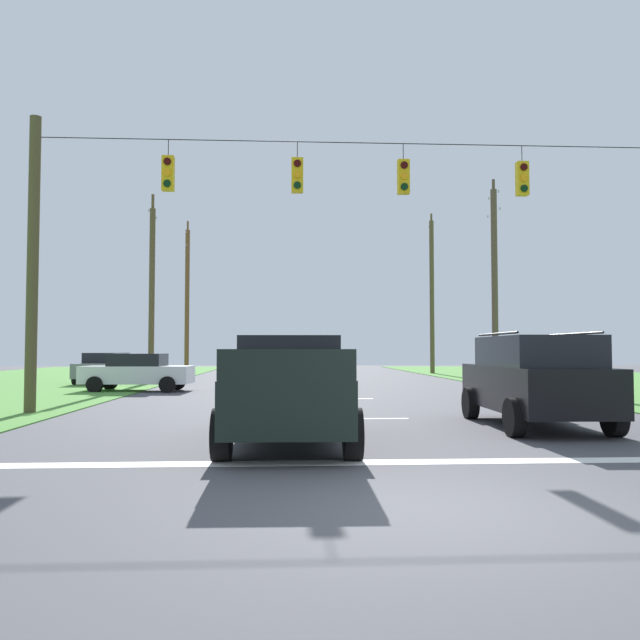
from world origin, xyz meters
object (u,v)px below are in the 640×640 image
(pickup_truck, at_px, (289,389))
(utility_pole_far_right, at_px, (432,295))
(suv_black, at_px, (534,378))
(distant_car_oncoming, at_px, (106,368))
(utility_pole_mid_right, at_px, (495,281))
(overhead_signal_span, at_px, (351,249))
(utility_pole_mid_left, at_px, (152,292))
(utility_pole_far_left, at_px, (187,298))
(distant_car_crossing_white, at_px, (138,372))

(pickup_truck, distance_m, utility_pole_far_right, 34.19)
(suv_black, height_order, distant_car_oncoming, suv_black)
(distant_car_oncoming, xyz_separation_m, utility_pole_far_right, (19.08, 11.93, 4.70))
(suv_black, distance_m, utility_pole_mid_right, 18.75)
(overhead_signal_span, distance_m, utility_pole_mid_left, 16.75)
(overhead_signal_span, xyz_separation_m, utility_pole_mid_left, (-8.37, 14.51, 0.08))
(pickup_truck, distance_m, suv_black, 5.74)
(suv_black, xyz_separation_m, utility_pole_far_left, (-12.25, 30.82, 4.18))
(distant_car_crossing_white, distance_m, distant_car_oncoming, 6.54)
(utility_pole_mid_left, bearing_deg, pickup_truck, -71.65)
(pickup_truck, height_order, utility_pole_far_left, utility_pole_far_left)
(utility_pole_mid_right, height_order, utility_pole_mid_left, utility_pole_mid_right)
(utility_pole_mid_left, bearing_deg, utility_pole_far_right, 36.01)
(utility_pole_far_right, distance_m, utility_pole_far_left, 17.06)
(utility_pole_mid_left, height_order, utility_pole_far_left, utility_pole_far_left)
(overhead_signal_span, xyz_separation_m, utility_pole_mid_right, (8.69, 14.03, 0.68))
(utility_pole_far_left, bearing_deg, utility_pole_mid_right, -37.44)
(utility_pole_far_left, bearing_deg, distant_car_oncoming, -99.29)
(suv_black, bearing_deg, utility_pole_far_left, 111.67)
(distant_car_crossing_white, relative_size, utility_pole_far_left, 0.41)
(overhead_signal_span, distance_m, utility_pole_far_right, 28.09)
(utility_pole_far_right, bearing_deg, suv_black, -99.00)
(utility_pole_mid_right, relative_size, utility_pole_far_left, 0.97)
(utility_pole_far_right, xyz_separation_m, utility_pole_mid_left, (-16.84, -12.24, -0.97))
(distant_car_crossing_white, bearing_deg, distant_car_oncoming, 116.03)
(distant_car_crossing_white, height_order, distant_car_oncoming, same)
(distant_car_oncoming, distance_m, utility_pole_far_right, 22.99)
(utility_pole_mid_left, bearing_deg, overhead_signal_span, -60.03)
(pickup_truck, distance_m, utility_pole_mid_left, 21.45)
(distant_car_oncoming, height_order, utility_pole_far_left, utility_pole_far_left)
(suv_black, bearing_deg, utility_pole_mid_left, 123.64)
(suv_black, xyz_separation_m, utility_pole_far_right, (4.80, 30.33, 4.43))
(utility_pole_mid_right, bearing_deg, distant_car_oncoming, 177.63)
(distant_car_oncoming, height_order, utility_pole_far_right, utility_pole_far_right)
(utility_pole_mid_right, distance_m, utility_pole_mid_left, 17.08)
(overhead_signal_span, distance_m, pickup_truck, 6.78)
(distant_car_oncoming, bearing_deg, utility_pole_mid_right, -2.37)
(utility_pole_mid_right, relative_size, utility_pole_mid_left, 1.09)
(overhead_signal_span, bearing_deg, suv_black, -44.27)
(distant_car_crossing_white, bearing_deg, overhead_signal_span, -49.14)
(overhead_signal_span, relative_size, utility_pole_mid_left, 1.85)
(suv_black, distance_m, utility_pole_far_left, 33.43)
(utility_pole_mid_right, height_order, utility_pole_far_left, utility_pole_far_left)
(overhead_signal_span, bearing_deg, pickup_truck, -107.08)
(pickup_truck, bearing_deg, utility_pole_mid_left, 108.35)
(utility_pole_far_right, bearing_deg, utility_pole_mid_left, -143.99)
(utility_pole_mid_right, xyz_separation_m, utility_pole_mid_left, (-17.06, 0.49, -0.60))
(utility_pole_mid_right, relative_size, utility_pole_far_right, 0.91)
(overhead_signal_span, relative_size, utility_pole_far_right, 1.54)
(distant_car_crossing_white, bearing_deg, pickup_truck, -67.44)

